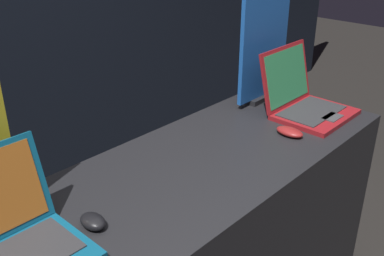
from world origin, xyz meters
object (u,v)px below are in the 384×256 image
(mouse_front, at_px, (93,221))
(mouse_back, at_px, (290,132))
(laptop_back, at_px, (304,99))
(promo_stand_back, at_px, (264,52))

(mouse_front, relative_size, mouse_back, 0.77)
(mouse_back, bearing_deg, mouse_front, 173.95)
(laptop_back, height_order, promo_stand_back, promo_stand_back)
(promo_stand_back, bearing_deg, laptop_back, -90.00)
(mouse_front, bearing_deg, laptop_back, -0.67)
(laptop_back, relative_size, mouse_back, 2.93)
(mouse_front, height_order, promo_stand_back, promo_stand_back)
(mouse_back, distance_m, promo_stand_back, 0.45)
(promo_stand_back, bearing_deg, mouse_back, -127.55)
(laptop_back, xyz_separation_m, mouse_back, (-0.24, -0.08, -0.05))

